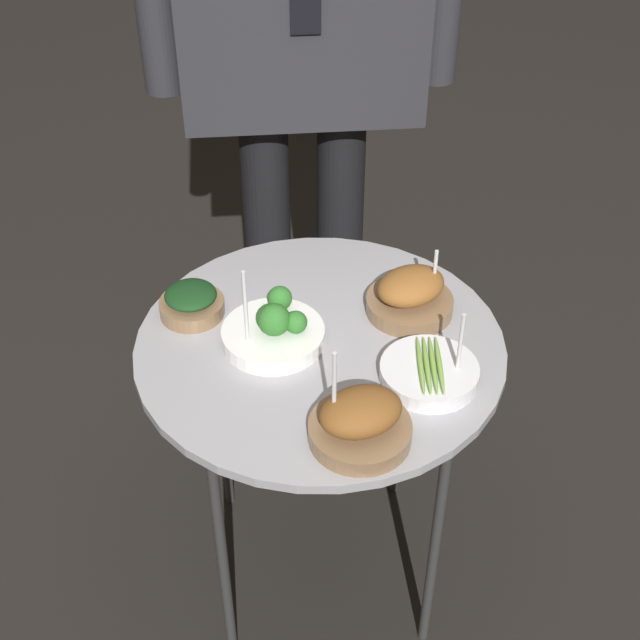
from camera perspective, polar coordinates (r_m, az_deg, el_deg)
The scene contains 7 objects.
ground_plane at distance 2.03m, azimuth -0.00°, elevation -15.30°, with size 8.00×8.00×0.00m, color black.
serving_cart at distance 1.58m, azimuth -0.00°, elevation -2.71°, with size 0.65×0.65×0.65m.
bowl_roast_far_rim at distance 1.36m, azimuth 2.59°, elevation -6.52°, with size 0.16×0.16×0.18m.
bowl_broccoli_near_rim at distance 1.54m, azimuth -2.94°, elevation -0.57°, with size 0.18×0.18×0.17m.
bowl_asparagus_front_right at distance 1.48m, azimuth 7.01°, elevation -3.36°, with size 0.16×0.16×0.14m.
bowl_spinach_front_left at distance 1.61m, azimuth -8.23°, elevation 1.12°, with size 0.12×0.12×0.06m.
bowl_roast_center at distance 1.60m, azimuth 5.80°, elevation 1.58°, with size 0.16×0.16×0.12m.
Camera 1 is at (-0.11, -1.16, 1.66)m, focal length 50.00 mm.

